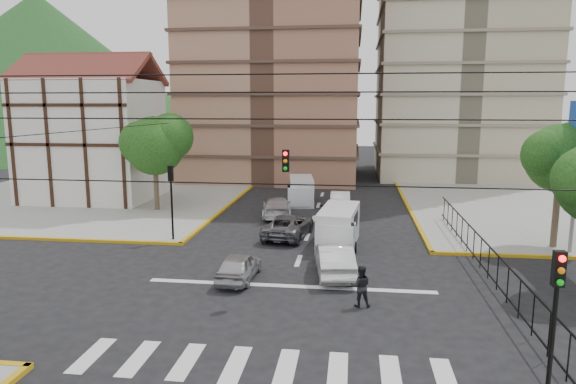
% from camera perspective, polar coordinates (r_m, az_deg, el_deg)
% --- Properties ---
extents(ground, '(160.00, 160.00, 0.00)m').
position_cam_1_polar(ground, '(22.33, -0.23, -11.47)').
color(ground, black).
rests_on(ground, ground).
extents(sidewalk_nw, '(26.00, 26.00, 0.15)m').
position_cam_1_polar(sidewalk_nw, '(47.25, -21.58, -0.68)').
color(sidewalk_nw, gray).
rests_on(sidewalk_nw, ground).
extents(crosswalk_stripes, '(12.00, 2.40, 0.01)m').
position_cam_1_polar(crosswalk_stripes, '(16.94, -3.04, -18.75)').
color(crosswalk_stripes, silver).
rests_on(crosswalk_stripes, ground).
extents(stop_line, '(13.00, 0.40, 0.01)m').
position_cam_1_polar(stop_line, '(23.44, 0.16, -10.40)').
color(stop_line, silver).
rests_on(stop_line, ground).
extents(tudor_building, '(10.80, 8.05, 12.23)m').
position_cam_1_polar(tudor_building, '(46.17, -20.89, 5.62)').
color(tudor_building, silver).
rests_on(tudor_building, ground).
extents(distant_hill, '(70.00, 70.00, 28.00)m').
position_cam_1_polar(distant_hill, '(107.62, -25.74, 11.99)').
color(distant_hill, '#1F4B19').
rests_on(distant_hill, ground).
extents(park_fence, '(0.10, 22.50, 1.66)m').
position_cam_1_polar(park_fence, '(27.13, 20.52, -8.21)').
color(park_fence, black).
rests_on(park_fence, ground).
extents(tree_park_c, '(4.65, 3.80, 7.25)m').
position_cam_1_polar(tree_park_c, '(31.86, 28.21, 3.66)').
color(tree_park_c, '#473828').
rests_on(tree_park_c, ground).
extents(tree_tudor, '(5.39, 4.40, 7.43)m').
position_cam_1_polar(tree_tudor, '(39.56, -14.48, 5.31)').
color(tree_tudor, '#473828').
rests_on(tree_tudor, ground).
extents(traffic_light_se, '(0.28, 0.22, 4.40)m').
position_cam_1_polar(traffic_light_se, '(14.67, 27.56, -11.24)').
color(traffic_light_se, black).
rests_on(traffic_light_se, ground).
extents(traffic_light_nw, '(0.28, 0.22, 4.40)m').
position_cam_1_polar(traffic_light_nw, '(30.73, -12.84, 0.21)').
color(traffic_light_nw, black).
rests_on(traffic_light_nw, ground).
extents(traffic_light_hanging, '(18.00, 9.12, 0.92)m').
position_cam_1_polar(traffic_light_hanging, '(18.92, -1.05, 3.13)').
color(traffic_light_hanging, black).
rests_on(traffic_light_hanging, ground).
extents(van_right_lane, '(2.41, 5.07, 2.21)m').
position_cam_1_polar(van_right_lane, '(29.50, 5.63, -4.04)').
color(van_right_lane, silver).
rests_on(van_right_lane, ground).
extents(van_left_lane, '(2.45, 4.94, 2.13)m').
position_cam_1_polar(van_left_lane, '(41.80, 1.46, 0.06)').
color(van_left_lane, silver).
rests_on(van_left_lane, ground).
extents(car_silver_front_left, '(1.70, 3.85, 1.29)m').
position_cam_1_polar(car_silver_front_left, '(24.19, -5.45, -8.20)').
color(car_silver_front_left, '#ADAEB2').
rests_on(car_silver_front_left, ground).
extents(car_white_front_right, '(2.24, 4.83, 1.53)m').
position_cam_1_polar(car_white_front_right, '(24.81, 5.17, -7.44)').
color(car_white_front_right, white).
rests_on(car_white_front_right, ground).
extents(car_grey_mid_left, '(3.02, 5.34, 1.41)m').
position_cam_1_polar(car_grey_mid_left, '(31.55, 0.06, -3.76)').
color(car_grey_mid_left, slate).
rests_on(car_grey_mid_left, ground).
extents(car_silver_rear_left, '(2.66, 5.19, 1.44)m').
position_cam_1_polar(car_silver_rear_left, '(37.09, -1.24, -1.68)').
color(car_silver_rear_left, silver).
rests_on(car_silver_rear_left, ground).
extents(car_darkgrey_mid_right, '(1.85, 4.48, 1.52)m').
position_cam_1_polar(car_darkgrey_mid_right, '(35.65, 5.00, -2.13)').
color(car_darkgrey_mid_right, black).
rests_on(car_darkgrey_mid_right, ground).
extents(car_white_rear_right, '(1.58, 4.28, 1.40)m').
position_cam_1_polar(car_white_rear_right, '(40.40, 5.83, -0.81)').
color(car_white_rear_right, silver).
rests_on(car_white_rear_right, ground).
extents(pedestrian_crosswalk, '(0.87, 0.70, 1.71)m').
position_cam_1_polar(pedestrian_crosswalk, '(21.17, 8.07, -10.32)').
color(pedestrian_crosswalk, black).
rests_on(pedestrian_crosswalk, ground).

